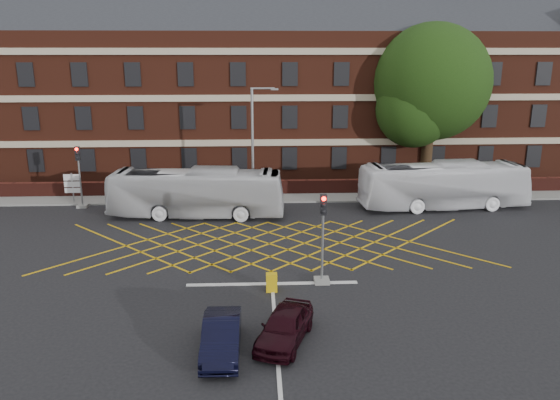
{
  "coord_description": "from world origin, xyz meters",
  "views": [
    {
      "loc": [
        -0.68,
        -27.04,
        10.5
      ],
      "look_at": [
        0.59,
        1.5,
        2.7
      ],
      "focal_mm": 35.0,
      "sensor_mm": 36.0,
      "label": 1
    }
  ],
  "objects_px": {
    "car_maroon": "(285,326)",
    "direction_signs": "(72,184)",
    "bus_left": "(196,193)",
    "deciduous_tree": "(431,90)",
    "traffic_light_near": "(322,247)",
    "car_navy": "(221,336)",
    "street_lamp": "(254,168)",
    "bus_right": "(443,185)",
    "utility_cabinet": "(272,282)",
    "traffic_light_far": "(80,183)"
  },
  "relations": [
    {
      "from": "car_navy",
      "to": "direction_signs",
      "type": "bearing_deg",
      "value": 119.7
    },
    {
      "from": "bus_left",
      "to": "deciduous_tree",
      "type": "height_order",
      "value": "deciduous_tree"
    },
    {
      "from": "direction_signs",
      "to": "bus_right",
      "type": "bearing_deg",
      "value": -5.15
    },
    {
      "from": "car_maroon",
      "to": "street_lamp",
      "type": "height_order",
      "value": "street_lamp"
    },
    {
      "from": "car_navy",
      "to": "traffic_light_far",
      "type": "xyz_separation_m",
      "value": [
        -10.8,
        19.45,
        1.14
      ]
    },
    {
      "from": "deciduous_tree",
      "to": "traffic_light_near",
      "type": "relative_size",
      "value": 2.98
    },
    {
      "from": "deciduous_tree",
      "to": "street_lamp",
      "type": "xyz_separation_m",
      "value": [
        -13.89,
        -6.28,
        -4.79
      ]
    },
    {
      "from": "car_navy",
      "to": "traffic_light_far",
      "type": "bearing_deg",
      "value": 118.98
    },
    {
      "from": "direction_signs",
      "to": "utility_cabinet",
      "type": "height_order",
      "value": "direction_signs"
    },
    {
      "from": "direction_signs",
      "to": "car_navy",
      "type": "bearing_deg",
      "value": -60.24
    },
    {
      "from": "utility_cabinet",
      "to": "bus_left",
      "type": "bearing_deg",
      "value": 110.99
    },
    {
      "from": "bus_right",
      "to": "car_maroon",
      "type": "height_order",
      "value": "bus_right"
    },
    {
      "from": "bus_left",
      "to": "bus_right",
      "type": "relative_size",
      "value": 0.99
    },
    {
      "from": "street_lamp",
      "to": "utility_cabinet",
      "type": "xyz_separation_m",
      "value": [
        0.8,
        -13.84,
        -2.34
      ]
    },
    {
      "from": "car_navy",
      "to": "bus_right",
      "type": "bearing_deg",
      "value": 52.1
    },
    {
      "from": "street_lamp",
      "to": "direction_signs",
      "type": "relative_size",
      "value": 3.73
    },
    {
      "from": "car_navy",
      "to": "deciduous_tree",
      "type": "bearing_deg",
      "value": 59.16
    },
    {
      "from": "car_navy",
      "to": "utility_cabinet",
      "type": "relative_size",
      "value": 4.57
    },
    {
      "from": "bus_left",
      "to": "bus_right",
      "type": "bearing_deg",
      "value": -81.62
    },
    {
      "from": "traffic_light_near",
      "to": "direction_signs",
      "type": "distance_m",
      "value": 21.73
    },
    {
      "from": "car_maroon",
      "to": "traffic_light_far",
      "type": "distance_m",
      "value": 22.95
    },
    {
      "from": "car_navy",
      "to": "street_lamp",
      "type": "bearing_deg",
      "value": 86.45
    },
    {
      "from": "utility_cabinet",
      "to": "car_maroon",
      "type": "bearing_deg",
      "value": -85.5
    },
    {
      "from": "bus_left",
      "to": "utility_cabinet",
      "type": "height_order",
      "value": "bus_left"
    },
    {
      "from": "traffic_light_far",
      "to": "car_maroon",
      "type": "bearing_deg",
      "value": -55.13
    },
    {
      "from": "car_navy",
      "to": "deciduous_tree",
      "type": "height_order",
      "value": "deciduous_tree"
    },
    {
      "from": "bus_right",
      "to": "traffic_light_near",
      "type": "bearing_deg",
      "value": 137.29
    },
    {
      "from": "bus_left",
      "to": "street_lamp",
      "type": "distance_m",
      "value": 4.4
    },
    {
      "from": "car_navy",
      "to": "car_maroon",
      "type": "distance_m",
      "value": 2.39
    },
    {
      "from": "car_navy",
      "to": "traffic_light_near",
      "type": "distance_m",
      "value": 7.45
    },
    {
      "from": "traffic_light_near",
      "to": "bus_left",
      "type": "bearing_deg",
      "value": 122.08
    },
    {
      "from": "car_maroon",
      "to": "deciduous_tree",
      "type": "relative_size",
      "value": 0.3
    },
    {
      "from": "traffic_light_near",
      "to": "traffic_light_far",
      "type": "relative_size",
      "value": 1.0
    },
    {
      "from": "deciduous_tree",
      "to": "traffic_light_far",
      "type": "height_order",
      "value": "deciduous_tree"
    },
    {
      "from": "bus_left",
      "to": "traffic_light_far",
      "type": "height_order",
      "value": "traffic_light_far"
    },
    {
      "from": "deciduous_tree",
      "to": "bus_left",
      "type": "bearing_deg",
      "value": -154.96
    },
    {
      "from": "bus_right",
      "to": "deciduous_tree",
      "type": "xyz_separation_m",
      "value": [
        0.89,
        7.03,
        5.94
      ]
    },
    {
      "from": "traffic_light_near",
      "to": "direction_signs",
      "type": "bearing_deg",
      "value": 137.75
    },
    {
      "from": "utility_cabinet",
      "to": "traffic_light_near",
      "type": "bearing_deg",
      "value": 18.87
    },
    {
      "from": "bus_right",
      "to": "traffic_light_near",
      "type": "height_order",
      "value": "traffic_light_near"
    },
    {
      "from": "bus_left",
      "to": "traffic_light_far",
      "type": "bearing_deg",
      "value": 77.67
    },
    {
      "from": "traffic_light_near",
      "to": "utility_cabinet",
      "type": "height_order",
      "value": "traffic_light_near"
    },
    {
      "from": "deciduous_tree",
      "to": "utility_cabinet",
      "type": "xyz_separation_m",
      "value": [
        -13.09,
        -20.12,
        -7.13
      ]
    },
    {
      "from": "car_maroon",
      "to": "traffic_light_near",
      "type": "bearing_deg",
      "value": 89.25
    },
    {
      "from": "bus_left",
      "to": "traffic_light_near",
      "type": "relative_size",
      "value": 2.67
    },
    {
      "from": "bus_left",
      "to": "street_lamp",
      "type": "height_order",
      "value": "street_lamp"
    },
    {
      "from": "deciduous_tree",
      "to": "car_maroon",
      "type": "bearing_deg",
      "value": -117.36
    },
    {
      "from": "traffic_light_near",
      "to": "car_maroon",
      "type": "bearing_deg",
      "value": -110.89
    },
    {
      "from": "traffic_light_near",
      "to": "street_lamp",
      "type": "relative_size",
      "value": 0.52
    },
    {
      "from": "car_maroon",
      "to": "direction_signs",
      "type": "distance_m",
      "value": 24.39
    }
  ]
}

